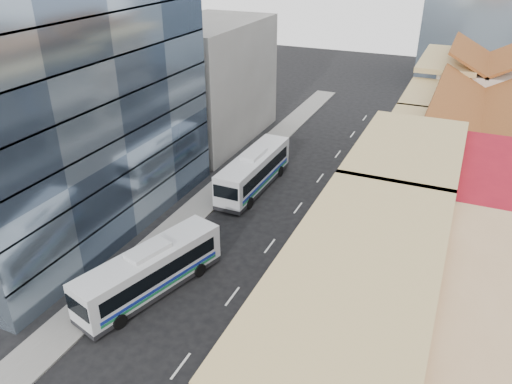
% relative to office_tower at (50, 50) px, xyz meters
% --- Properties ---
extents(sidewalk_right, '(3.00, 90.00, 0.15)m').
position_rel_office_tower_xyz_m(sidewalk_right, '(25.50, 3.00, -14.93)').
color(sidewalk_right, slate).
rests_on(sidewalk_right, ground).
extents(sidewalk_left, '(3.00, 90.00, 0.15)m').
position_rel_office_tower_xyz_m(sidewalk_left, '(8.50, 3.00, -14.93)').
color(sidewalk_left, slate).
rests_on(sidewalk_left, ground).
extents(shophouse_red, '(8.00, 10.00, 12.00)m').
position_rel_office_tower_xyz_m(shophouse_red, '(31.00, -2.00, -9.00)').
color(shophouse_red, maroon).
rests_on(shophouse_red, ground).
extents(shophouse_cream_near, '(8.00, 9.00, 10.00)m').
position_rel_office_tower_xyz_m(shophouse_cream_near, '(31.00, 7.50, -10.00)').
color(shophouse_cream_near, beige).
rests_on(shophouse_cream_near, ground).
extents(shophouse_cream_mid, '(8.00, 9.00, 10.00)m').
position_rel_office_tower_xyz_m(shophouse_cream_mid, '(31.00, 16.50, -10.00)').
color(shophouse_cream_mid, beige).
rests_on(shophouse_cream_mid, ground).
extents(shophouse_cream_far, '(8.00, 12.00, 11.00)m').
position_rel_office_tower_xyz_m(shophouse_cream_far, '(31.00, 27.00, -9.50)').
color(shophouse_cream_far, beige).
rests_on(shophouse_cream_far, ground).
extents(office_tower, '(12.00, 26.00, 30.00)m').
position_rel_office_tower_xyz_m(office_tower, '(0.00, 0.00, 0.00)').
color(office_tower, '#425369').
rests_on(office_tower, ground).
extents(office_block_far, '(10.00, 18.00, 14.00)m').
position_rel_office_tower_xyz_m(office_block_far, '(1.00, 23.00, -8.00)').
color(office_block_far, gray).
rests_on(office_block_far, ground).
extents(bus_left_near, '(5.80, 11.86, 3.71)m').
position_rel_office_tower_xyz_m(bus_left_near, '(11.50, -5.78, -13.15)').
color(bus_left_near, silver).
rests_on(bus_left_near, ground).
extents(bus_left_far, '(3.03, 12.23, 3.91)m').
position_rel_office_tower_xyz_m(bus_left_far, '(11.53, 12.16, -13.05)').
color(bus_left_far, silver).
rests_on(bus_left_far, ground).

